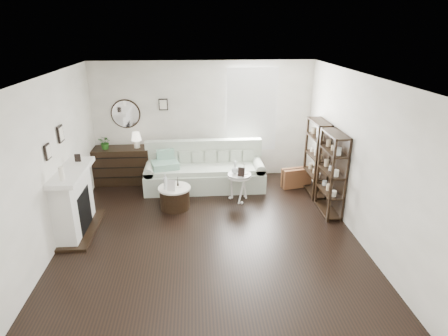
{
  "coord_description": "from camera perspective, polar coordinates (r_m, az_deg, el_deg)",
  "views": [
    {
      "loc": [
        -0.2,
        -5.69,
        3.42
      ],
      "look_at": [
        0.31,
        0.8,
        0.92
      ],
      "focal_mm": 30.0,
      "sensor_mm": 36.0,
      "label": 1
    }
  ],
  "objects": [
    {
      "name": "potted_plant",
      "position": [
        8.7,
        -17.64,
        3.74
      ],
      "size": [
        0.35,
        0.33,
        0.31
      ],
      "primitive_type": "imported",
      "rotation": [
        0.0,
        0.0,
        -0.42
      ],
      "color": "#215819",
      "rests_on": "dresser"
    },
    {
      "name": "shelf_unit_near",
      "position": [
        7.31,
        16.05,
        -0.86
      ],
      "size": [
        0.3,
        0.8,
        1.6
      ],
      "color": "black",
      "rests_on": "ground"
    },
    {
      "name": "dresser",
      "position": [
        8.86,
        -15.21,
        0.4
      ],
      "size": [
        1.25,
        0.54,
        0.83
      ],
      "color": "black",
      "rests_on": "ground"
    },
    {
      "name": "room",
      "position": [
        8.64,
        1.79,
        8.79
      ],
      "size": [
        5.5,
        5.5,
        5.5
      ],
      "color": "black",
      "rests_on": "ground"
    },
    {
      "name": "table_lamp",
      "position": [
        8.61,
        -13.2,
        4.19
      ],
      "size": [
        0.28,
        0.28,
        0.36
      ],
      "primitive_type": null,
      "rotation": [
        0.0,
        0.0,
        0.3
      ],
      "color": "white",
      "rests_on": "dresser"
    },
    {
      "name": "sofa",
      "position": [
        8.36,
        -2.97,
        -0.69
      ],
      "size": [
        2.61,
        0.9,
        1.01
      ],
      "color": "#A1AC99",
      "rests_on": "ground"
    },
    {
      "name": "quilt",
      "position": [
        8.17,
        -8.96,
        0.48
      ],
      "size": [
        0.64,
        0.57,
        0.14
      ],
      "primitive_type": "cube",
      "rotation": [
        0.0,
        0.0,
        0.25
      ],
      "color": "#227E57",
      "rests_on": "sofa"
    },
    {
      "name": "bottle_drum",
      "position": [
        7.29,
        -8.93,
        -2.1
      ],
      "size": [
        0.07,
        0.07,
        0.3
      ],
      "primitive_type": "cylinder",
      "color": "silver",
      "rests_on": "drum_table"
    },
    {
      "name": "eiffel_ped",
      "position": [
        7.6,
        3.06,
        -0.19
      ],
      "size": [
        0.11,
        0.11,
        0.17
      ],
      "primitive_type": null,
      "rotation": [
        0.0,
        0.0,
        -0.08
      ],
      "color": "black",
      "rests_on": "pedestal_table"
    },
    {
      "name": "fireplace",
      "position": [
        6.98,
        -21.83,
        -5.02
      ],
      "size": [
        0.5,
        1.4,
        1.84
      ],
      "color": "white",
      "rests_on": "ground"
    },
    {
      "name": "pedestal_table",
      "position": [
        7.61,
        2.35,
        -1.26
      ],
      "size": [
        0.49,
        0.49,
        0.59
      ],
      "rotation": [
        0.0,
        0.0,
        0.19
      ],
      "color": "silver",
      "rests_on": "ground"
    },
    {
      "name": "eiffel_drum",
      "position": [
        7.4,
        -7.06,
        -2.15
      ],
      "size": [
        0.11,
        0.11,
        0.17
      ],
      "primitive_type": null,
      "rotation": [
        0.0,
        0.0,
        0.08
      ],
      "color": "black",
      "rests_on": "drum_table"
    },
    {
      "name": "card_frame_drum",
      "position": [
        7.21,
        -8.04,
        -2.66
      ],
      "size": [
        0.17,
        0.11,
        0.21
      ],
      "primitive_type": "cube",
      "rotation": [
        -0.21,
        0.0,
        -0.32
      ],
      "color": "silver",
      "rests_on": "drum_table"
    },
    {
      "name": "card_frame_ped",
      "position": [
        7.44,
        2.65,
        -0.61
      ],
      "size": [
        0.15,
        0.1,
        0.18
      ],
      "primitive_type": "cube",
      "rotation": [
        -0.21,
        0.0,
        -0.35
      ],
      "color": "black",
      "rests_on": "pedestal_table"
    },
    {
      "name": "suitcase",
      "position": [
        8.53,
        10.93,
        -1.46
      ],
      "size": [
        0.68,
        0.34,
        0.43
      ],
      "primitive_type": "cube",
      "rotation": [
        0.0,
        0.0,
        0.2
      ],
      "color": "brown",
      "rests_on": "ground"
    },
    {
      "name": "shelf_unit_far",
      "position": [
        8.1,
        13.93,
        1.5
      ],
      "size": [
        0.3,
        0.8,
        1.6
      ],
      "color": "black",
      "rests_on": "ground"
    },
    {
      "name": "flask_ped",
      "position": [
        7.55,
        1.71,
        0.08
      ],
      "size": [
        0.14,
        0.14,
        0.27
      ],
      "primitive_type": null,
      "color": "silver",
      "rests_on": "pedestal_table"
    },
    {
      "name": "drum_table",
      "position": [
        7.49,
        -7.51,
        -4.45
      ],
      "size": [
        0.64,
        0.64,
        0.44
      ],
      "rotation": [
        0.0,
        0.0,
        0.35
      ],
      "color": "black",
      "rests_on": "ground"
    }
  ]
}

